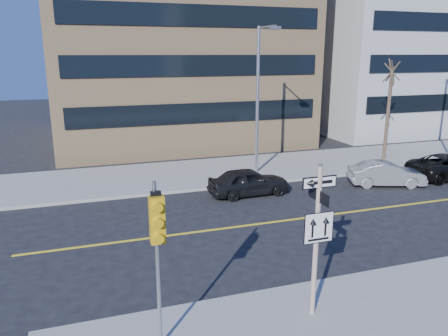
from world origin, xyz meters
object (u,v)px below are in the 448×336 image
object	(u,v)px
parked_car_b	(386,174)
streetlight_a	(259,91)
sign_pole	(317,233)
street_tree_west	(392,74)
parked_car_a	(249,182)

from	to	relation	value
parked_car_b	streetlight_a	bearing A→B (deg)	74.59
sign_pole	parked_car_b	distance (m)	13.55
parked_car_b	street_tree_west	distance (m)	7.43
parked_car_a	streetlight_a	world-z (taller)	streetlight_a
sign_pole	parked_car_b	xyz separation A→B (m)	(9.64, 9.35, -1.80)
parked_car_a	streetlight_a	bearing A→B (deg)	-31.79
sign_pole	streetlight_a	size ratio (longest dim) A/B	0.51
parked_car_a	parked_car_b	bearing A→B (deg)	-98.17
parked_car_a	parked_car_b	world-z (taller)	parked_car_a
parked_car_b	street_tree_west	bearing A→B (deg)	-17.50
parked_car_a	street_tree_west	size ratio (longest dim) A/B	0.63
parked_car_b	street_tree_west	size ratio (longest dim) A/B	0.61
sign_pole	street_tree_west	world-z (taller)	street_tree_west
sign_pole	streetlight_a	world-z (taller)	streetlight_a
parked_car_a	streetlight_a	xyz separation A→B (m)	(1.79, 3.09, 4.08)
parked_car_b	streetlight_a	xyz separation A→B (m)	(-5.64, 3.93, 4.12)
sign_pole	parked_car_b	world-z (taller)	sign_pole
street_tree_west	sign_pole	bearing A→B (deg)	-133.26
streetlight_a	street_tree_west	distance (m)	9.05
sign_pole	parked_car_b	bearing A→B (deg)	44.10
streetlight_a	street_tree_west	bearing A→B (deg)	3.45
streetlight_a	sign_pole	bearing A→B (deg)	-106.77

